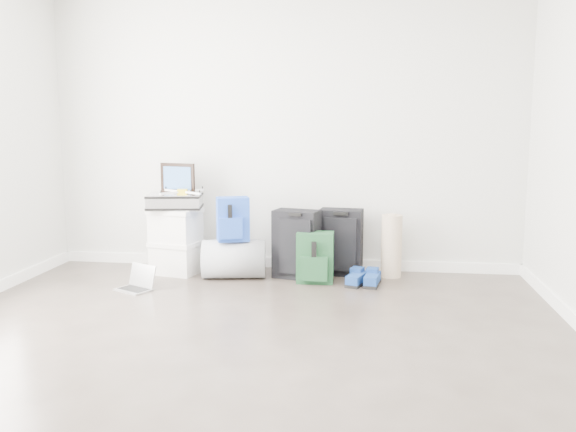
# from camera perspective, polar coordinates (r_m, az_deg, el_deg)

# --- Properties ---
(ground) EXTENTS (5.00, 5.00, 0.00)m
(ground) POSITION_cam_1_polar(r_m,az_deg,el_deg) (3.66, -5.92, -13.84)
(ground) COLOR #332B25
(ground) RESTS_ON ground
(room_envelope) EXTENTS (4.52, 5.02, 2.71)m
(room_envelope) POSITION_cam_1_polar(r_m,az_deg,el_deg) (3.42, -6.31, 14.04)
(room_envelope) COLOR beige
(room_envelope) RESTS_ON ground
(boxes_stack) EXTENTS (0.50, 0.44, 0.61)m
(boxes_stack) POSITION_cam_1_polar(r_m,az_deg,el_deg) (5.81, -10.44, -2.30)
(boxes_stack) COLOR silver
(boxes_stack) RESTS_ON ground
(briefcase) EXTENTS (0.54, 0.43, 0.14)m
(briefcase) POSITION_cam_1_polar(r_m,az_deg,el_deg) (5.75, -10.54, 1.37)
(briefcase) COLOR #B2B2B7
(briefcase) RESTS_ON boxes_stack
(painting) EXTENTS (0.36, 0.13, 0.28)m
(painting) POSITION_cam_1_polar(r_m,az_deg,el_deg) (5.82, -10.30, 3.52)
(painting) COLOR black
(painting) RESTS_ON briefcase
(drone) EXTENTS (0.43, 0.43, 0.05)m
(drone) POSITION_cam_1_polar(r_m,az_deg,el_deg) (5.70, -9.86, 2.25)
(drone) COLOR gold
(drone) RESTS_ON briefcase
(duffel_bag) EXTENTS (0.61, 0.43, 0.35)m
(duffel_bag) POSITION_cam_1_polar(r_m,az_deg,el_deg) (5.58, -5.08, -4.04)
(duffel_bag) COLOR gray
(duffel_bag) RESTS_ON ground
(blue_backpack) EXTENTS (0.32, 0.28, 0.40)m
(blue_backpack) POSITION_cam_1_polar(r_m,az_deg,el_deg) (5.49, -5.20, -0.38)
(blue_backpack) COLOR #173497
(blue_backpack) RESTS_ON duffel_bag
(large_suitcase) EXTENTS (0.45, 0.34, 0.62)m
(large_suitcase) POSITION_cam_1_polar(r_m,az_deg,el_deg) (5.54, 0.79, -2.65)
(large_suitcase) COLOR black
(large_suitcase) RESTS_ON ground
(green_backpack) EXTENTS (0.33, 0.24, 0.45)m
(green_backpack) POSITION_cam_1_polar(r_m,az_deg,el_deg) (5.40, 2.55, -3.99)
(green_backpack) COLOR #14391F
(green_backpack) RESTS_ON ground
(carry_on) EXTENTS (0.41, 0.29, 0.61)m
(carry_on) POSITION_cam_1_polar(r_m,az_deg,el_deg) (5.69, 4.96, -2.44)
(carry_on) COLOR black
(carry_on) RESTS_ON ground
(shoes) EXTENTS (0.32, 0.32, 0.10)m
(shoes) POSITION_cam_1_polar(r_m,az_deg,el_deg) (5.39, 7.18, -5.92)
(shoes) COLOR black
(shoes) RESTS_ON ground
(rolled_rug) EXTENTS (0.19, 0.19, 0.57)m
(rolled_rug) POSITION_cam_1_polar(r_m,az_deg,el_deg) (5.67, 9.66, -2.78)
(rolled_rug) COLOR tan
(rolled_rug) RESTS_ON ground
(laptop) EXTENTS (0.36, 0.32, 0.21)m
(laptop) POSITION_cam_1_polar(r_m,az_deg,el_deg) (5.36, -13.92, -6.17)
(laptop) COLOR silver
(laptop) RESTS_ON ground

